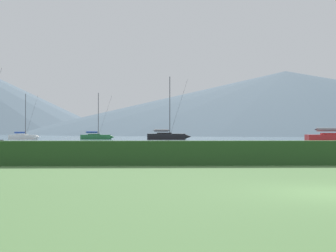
% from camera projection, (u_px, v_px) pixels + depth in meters
% --- Properties ---
extents(harbor_water, '(320.00, 246.00, 0.00)m').
position_uv_depth(harbor_water, '(171.00, 137.00, 149.79)').
color(harbor_water, slate).
rests_on(harbor_water, ground_plane).
extents(hedge_line, '(80.00, 1.20, 1.21)m').
position_uv_depth(hedge_line, '(255.00, 153.00, 23.85)').
color(hedge_line, '#284C23').
rests_on(hedge_line, ground_plane).
extents(sailboat_slip_3, '(6.86, 3.13, 9.52)m').
position_uv_depth(sailboat_slip_3, '(24.00, 137.00, 98.61)').
color(sailboat_slip_3, white).
rests_on(sailboat_slip_3, harbor_water).
extents(sailboat_slip_8, '(8.91, 3.44, 12.71)m').
position_uv_depth(sailboat_slip_8, '(167.00, 136.00, 95.52)').
color(sailboat_slip_8, black).
rests_on(sailboat_slip_8, harbor_water).
extents(sailboat_slip_9, '(7.14, 2.62, 9.65)m').
position_uv_depth(sailboat_slip_9, '(96.00, 136.00, 98.79)').
color(sailboat_slip_9, '#236B38').
rests_on(sailboat_slip_9, harbor_water).
extents(distant_hill_west_ridge, '(335.55, 335.55, 39.82)m').
position_uv_depth(distant_hill_west_ridge, '(286.00, 102.00, 300.38)').
color(distant_hill_west_ridge, '#425666').
rests_on(distant_hill_west_ridge, ground_plane).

